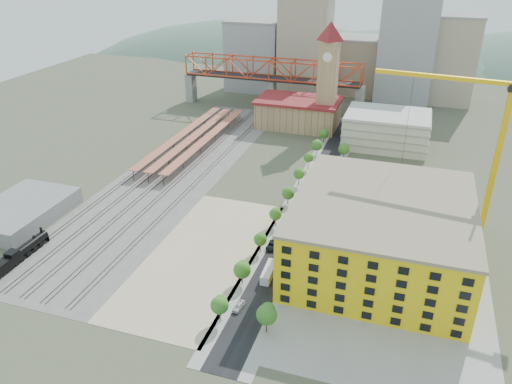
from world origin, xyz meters
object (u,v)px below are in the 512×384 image
(clock_tower, at_px, (328,68))
(construction_building, at_px, (381,232))
(site_trailer_b, at_px, (283,244))
(site_trailer_d, at_px, (292,227))
(car_0, at_px, (239,306))
(locomotive, at_px, (22,252))
(site_trailer_c, at_px, (285,240))
(tower_crane, at_px, (490,128))
(site_trailer_a, at_px, (269,272))

(clock_tower, bearing_deg, construction_building, -71.22)
(site_trailer_b, height_order, site_trailer_d, site_trailer_b)
(clock_tower, distance_m, site_trailer_d, 95.57)
(car_0, bearing_deg, site_trailer_d, 92.09)
(locomotive, bearing_deg, site_trailer_c, 24.12)
(tower_crane, relative_size, car_0, 11.95)
(site_trailer_b, bearing_deg, clock_tower, 81.47)
(tower_crane, height_order, site_trailer_b, tower_crane)
(construction_building, bearing_deg, site_trailer_a, -149.93)
(clock_tower, xyz_separation_m, site_trailer_d, (8.00, -91.19, -27.45))
(locomotive, distance_m, site_trailer_a, 67.29)
(site_trailer_a, xyz_separation_m, site_trailer_d, (0.00, 23.86, 0.01))
(site_trailer_a, height_order, site_trailer_c, site_trailer_c)
(tower_crane, relative_size, site_trailer_b, 5.30)
(locomotive, xyz_separation_m, site_trailer_c, (66.00, 29.55, -0.75))
(site_trailer_d, distance_m, car_0, 38.54)
(site_trailer_a, relative_size, site_trailer_b, 0.92)
(locomotive, xyz_separation_m, site_trailer_d, (66.00, 36.93, -0.78))
(site_trailer_a, xyz_separation_m, car_0, (-3.00, -14.56, -0.50))
(construction_building, bearing_deg, tower_crane, 47.08)
(tower_crane, xyz_separation_m, site_trailer_c, (-50.13, -24.52, -30.78))
(site_trailer_a, relative_size, car_0, 2.08)
(construction_building, height_order, site_trailer_b, construction_building)
(construction_building, height_order, site_trailer_a, construction_building)
(site_trailer_b, bearing_deg, site_trailer_c, 76.94)
(site_trailer_c, bearing_deg, clock_tower, 79.43)
(clock_tower, height_order, site_trailer_a, clock_tower)
(locomotive, height_order, site_trailer_c, locomotive)
(site_trailer_b, distance_m, site_trailer_c, 2.33)
(construction_building, xyz_separation_m, site_trailer_d, (-26.00, 8.81, -8.16))
(clock_tower, distance_m, car_0, 132.69)
(construction_building, relative_size, site_trailer_d, 5.55)
(clock_tower, bearing_deg, site_trailer_a, -86.02)
(site_trailer_b, bearing_deg, locomotive, -170.65)
(car_0, bearing_deg, tower_crane, 52.83)
(site_trailer_c, bearing_deg, site_trailer_a, -105.21)
(tower_crane, xyz_separation_m, site_trailer_d, (-50.13, -17.14, -30.81))
(clock_tower, distance_m, site_trailer_a, 118.55)
(clock_tower, bearing_deg, site_trailer_b, -85.47)
(site_trailer_c, bearing_deg, site_trailer_b, -105.21)
(construction_building, height_order, site_trailer_c, construction_building)
(locomotive, relative_size, site_trailer_c, 2.33)
(site_trailer_d, bearing_deg, site_trailer_a, -85.06)
(locomotive, xyz_separation_m, car_0, (63.00, -1.49, -1.29))
(construction_building, relative_size, site_trailer_b, 5.16)
(site_trailer_b, relative_size, site_trailer_c, 1.05)
(construction_building, xyz_separation_m, tower_crane, (24.13, 25.95, 22.65))
(site_trailer_d, bearing_deg, construction_building, -13.77)
(clock_tower, relative_size, site_trailer_b, 5.30)
(site_trailer_c, bearing_deg, site_trailer_d, 74.79)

